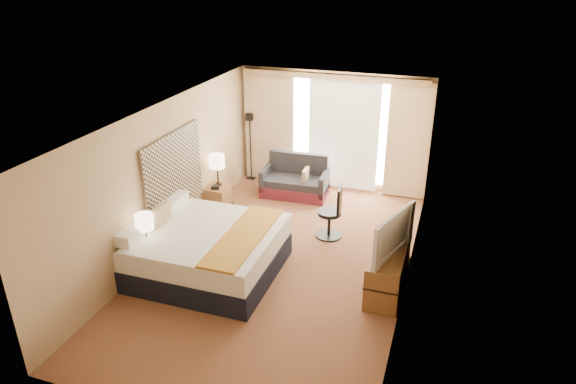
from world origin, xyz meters
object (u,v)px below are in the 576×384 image
(nightstand_right, at_px, (218,199))
(bed, at_px, (206,250))
(media_dresser, at_px, (389,263))
(floor_lamp, at_px, (250,133))
(lamp_left, at_px, (144,222))
(television, at_px, (387,233))
(loveseat, at_px, (296,182))
(lamp_right, at_px, (217,162))
(desk_chair, at_px, (332,215))
(nightstand_left, at_px, (150,261))

(nightstand_right, height_order, bed, bed)
(nightstand_right, distance_m, media_dresser, 3.97)
(media_dresser, bearing_deg, floor_lamp, 138.47)
(media_dresser, xyz_separation_m, lamp_left, (-3.67, -1.12, 0.67))
(media_dresser, distance_m, floor_lamp, 5.04)
(lamp_left, bearing_deg, media_dresser, 16.99)
(television, bearing_deg, floor_lamp, 64.62)
(bed, height_order, loveseat, bed)
(media_dresser, distance_m, loveseat, 3.67)
(lamp_right, bearing_deg, television, -26.34)
(desk_chair, bearing_deg, media_dresser, -49.04)
(nightstand_left, bearing_deg, television, 11.66)
(bed, relative_size, lamp_right, 3.43)
(media_dresser, relative_size, television, 1.51)
(lamp_left, xyz_separation_m, lamp_right, (-0.03, 2.63, 0.04))
(floor_lamp, xyz_separation_m, lamp_left, (0.06, -4.42, -0.10))
(lamp_right, bearing_deg, nightstand_right, -89.68)
(lamp_right, bearing_deg, loveseat, 44.23)
(media_dresser, relative_size, lamp_right, 2.73)
(lamp_right, bearing_deg, nightstand_left, -89.99)
(lamp_left, distance_m, lamp_right, 2.63)
(desk_chair, bearing_deg, loveseat, 122.12)
(loveseat, height_order, desk_chair, desk_chair)
(media_dresser, relative_size, floor_lamp, 1.14)
(media_dresser, distance_m, lamp_right, 4.06)
(nightstand_left, relative_size, loveseat, 0.38)
(nightstand_right, bearing_deg, bed, -68.96)
(television, bearing_deg, nightstand_right, 83.42)
(loveseat, bearing_deg, lamp_right, -138.27)
(media_dresser, distance_m, television, 0.76)
(media_dresser, height_order, floor_lamp, floor_lamp)
(desk_chair, xyz_separation_m, lamp_left, (-2.44, -2.28, 0.57))
(nightstand_left, distance_m, media_dresser, 3.85)
(floor_lamp, bearing_deg, nightstand_left, -89.65)
(nightstand_right, height_order, media_dresser, media_dresser)
(desk_chair, height_order, lamp_left, lamp_left)
(lamp_left, xyz_separation_m, television, (3.62, 0.82, 0.03))
(nightstand_left, height_order, media_dresser, media_dresser)
(nightstand_left, distance_m, television, 3.81)
(bed, bearing_deg, nightstand_right, 111.04)
(desk_chair, relative_size, lamp_left, 1.67)
(television, bearing_deg, lamp_left, 121.82)
(bed, distance_m, loveseat, 3.42)
(loveseat, distance_m, desk_chair, 1.99)
(floor_lamp, height_order, lamp_right, floor_lamp)
(lamp_left, height_order, lamp_right, lamp_right)
(nightstand_left, bearing_deg, lamp_left, -67.80)
(nightstand_right, xyz_separation_m, loveseat, (1.26, 1.29, 0.02))
(bed, height_order, lamp_right, lamp_right)
(lamp_left, relative_size, lamp_right, 0.92)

